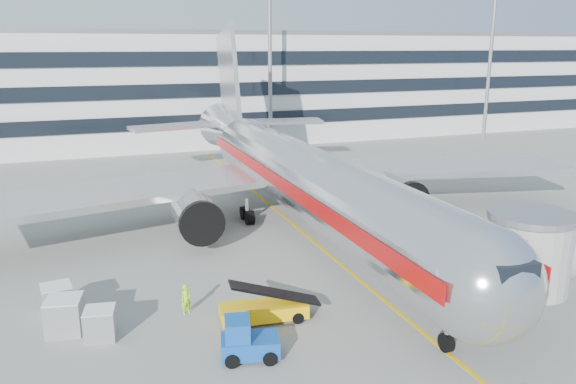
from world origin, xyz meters
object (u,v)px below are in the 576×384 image
object	(u,v)px
main_jet	(295,173)
cargo_container_left	(100,324)
belt_loader	(264,309)
cargo_container_front	(65,315)
ramp_worker	(186,299)
cargo_container_right	(57,299)
baggage_tug	(246,341)

from	to	relation	value
main_jet	cargo_container_left	world-z (taller)	main_jet
belt_loader	cargo_container_left	size ratio (longest dim) A/B	2.92
cargo_container_front	ramp_worker	xyz separation A→B (m)	(5.92, -0.10, -0.08)
belt_loader	cargo_container_right	bearing A→B (deg)	155.84
belt_loader	cargo_container_left	xyz separation A→B (m)	(-7.90, 0.98, 0.13)
belt_loader	ramp_worker	size ratio (longest dim) A/B	2.93
cargo_container_left	cargo_container_front	bearing A→B (deg)	142.44
cargo_container_left	belt_loader	bearing A→B (deg)	-7.06
cargo_container_front	baggage_tug	bearing A→B (deg)	-34.89
cargo_container_left	cargo_container_front	world-z (taller)	cargo_container_front
cargo_container_left	cargo_container_right	world-z (taller)	cargo_container_right
belt_loader	cargo_container_front	xyz separation A→B (m)	(-9.49, 2.21, 0.26)
cargo_container_right	ramp_worker	size ratio (longest dim) A/B	1.04
main_jet	cargo_container_left	bearing A→B (deg)	-138.84
belt_loader	cargo_container_left	bearing A→B (deg)	172.94
main_jet	baggage_tug	distance (m)	19.56
belt_loader	cargo_container_front	size ratio (longest dim) A/B	2.44
belt_loader	main_jet	bearing A→B (deg)	63.48
belt_loader	cargo_container_front	distance (m)	9.75
belt_loader	cargo_container_right	world-z (taller)	belt_loader
main_jet	cargo_container_right	distance (m)	19.71
baggage_tug	cargo_container_right	world-z (taller)	baggage_tug
belt_loader	baggage_tug	world-z (taller)	belt_loader
belt_loader	ramp_worker	xyz separation A→B (m)	(-3.57, 2.11, 0.18)
baggage_tug	cargo_container_front	xyz separation A→B (m)	(-7.68, 5.36, 0.05)
cargo_container_left	ramp_worker	bearing A→B (deg)	14.67
baggage_tug	cargo_container_front	size ratio (longest dim) A/B	1.47
main_jet	ramp_worker	size ratio (longest dim) A/B	31.50
main_jet	cargo_container_front	size ratio (longest dim) A/B	26.26
cargo_container_right	ramp_worker	world-z (taller)	ramp_worker
baggage_tug	cargo_container_front	world-z (taller)	baggage_tug
belt_loader	cargo_container_front	bearing A→B (deg)	166.92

